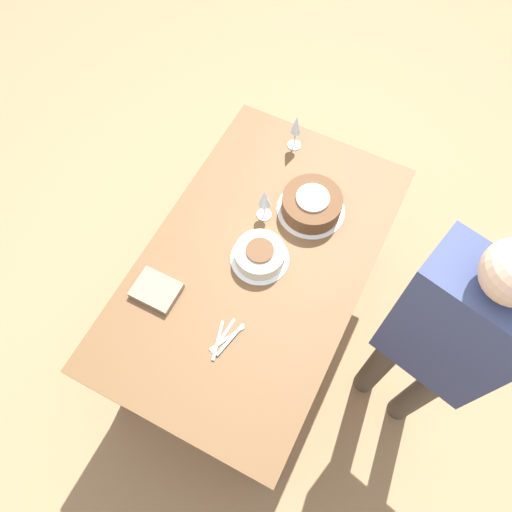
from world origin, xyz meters
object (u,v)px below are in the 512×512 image
Objects in this scene: cake_front_chocolate at (312,204)px; wine_glass_near at (265,199)px; person_cutting at (443,339)px; wine_glass_far at (296,127)px; cake_center_white at (260,255)px.

wine_glass_near is at bearing 123.68° from cake_front_chocolate.
person_cutting is (-0.31, -0.87, 0.11)m from wine_glass_near.
cake_front_chocolate is at bearing -18.60° from person_cutting.
cake_front_chocolate is 1.64× the size of wine_glass_near.
cake_front_chocolate is 0.40m from wine_glass_far.
wine_glass_near is 0.11× the size of person_cutting.
cake_center_white is 0.25m from wine_glass_near.
cake_front_chocolate is 0.19× the size of person_cutting.
wine_glass_near is at bearing -6.14° from person_cutting.
wine_glass_far reaches higher than wine_glass_near.
person_cutting is at bearing -109.62° from wine_glass_near.
wine_glass_near is 0.93m from person_cutting.
cake_center_white is 1.27× the size of wine_glass_far.
wine_glass_far is 1.19m from person_cutting.
wine_glass_far is at bearing 6.30° from wine_glass_near.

